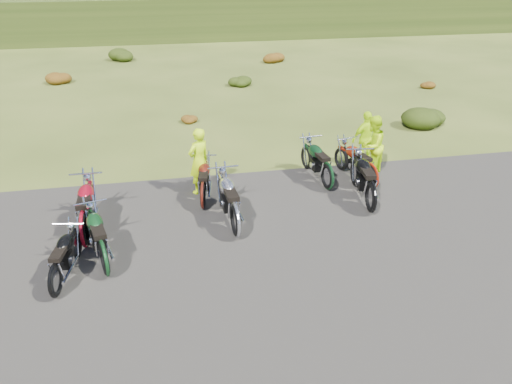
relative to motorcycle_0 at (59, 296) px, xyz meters
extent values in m
plane|color=#384416|center=(3.62, 1.02, 0.00)|extent=(300.00, 300.00, 0.00)
cube|color=black|center=(3.62, -0.98, 0.00)|extent=(20.00, 12.00, 0.04)
ellipsoid|color=#67290C|center=(-2.58, 17.62, 0.38)|extent=(1.30, 1.30, 0.77)
ellipsoid|color=black|center=(0.32, 22.92, 0.46)|extent=(1.56, 1.56, 0.92)
ellipsoid|color=#67290C|center=(3.22, 10.22, 0.23)|extent=(0.77, 0.77, 0.45)
ellipsoid|color=black|center=(6.12, 15.52, 0.31)|extent=(1.03, 1.03, 0.61)
ellipsoid|color=#67290C|center=(9.02, 20.82, 0.38)|extent=(1.30, 1.30, 0.77)
ellipsoid|color=black|center=(11.92, 8.12, 0.46)|extent=(1.56, 1.56, 0.92)
ellipsoid|color=#67290C|center=(14.82, 13.42, 0.23)|extent=(0.77, 0.77, 0.45)
imported|color=#B6E40C|center=(3.10, 3.98, 0.90)|extent=(0.79, 0.72, 1.81)
imported|color=#B6E40C|center=(8.09, 4.22, 0.88)|extent=(1.08, 1.07, 1.76)
imported|color=#B6E40C|center=(8.22, 4.96, 0.83)|extent=(1.04, 0.60, 1.66)
camera|label=1|loc=(2.19, -8.29, 5.94)|focal=35.00mm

